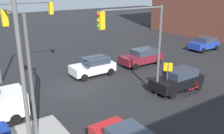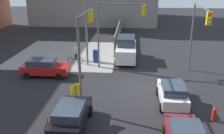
% 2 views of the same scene
% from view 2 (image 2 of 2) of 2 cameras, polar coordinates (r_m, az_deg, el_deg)
% --- Properties ---
extents(ground_plane, '(120.00, 120.00, 0.00)m').
position_cam_2_polar(ground_plane, '(21.35, 7.45, -4.49)').
color(ground_plane, black).
extents(sidewalk_corner, '(12.00, 12.00, 0.01)m').
position_cam_2_polar(sidewalk_corner, '(30.79, -10.22, 3.00)').
color(sidewalk_corner, gray).
rests_on(sidewalk_corner, ground).
extents(construction_fence, '(20.94, 0.12, 2.40)m').
position_cam_2_polar(construction_fence, '(38.73, 1.67, 8.55)').
color(construction_fence, slate).
rests_on(construction_fence, ground).
extents(traffic_signal_nw_corner, '(5.11, 0.36, 6.50)m').
position_cam_2_polar(traffic_signal_nw_corner, '(17.71, -6.33, 6.25)').
color(traffic_signal_nw_corner, '#59595B').
rests_on(traffic_signal_nw_corner, ground).
extents(traffic_signal_se_corner, '(5.13, 0.36, 6.50)m').
position_cam_2_polar(traffic_signal_se_corner, '(23.10, 19.05, 8.46)').
color(traffic_signal_se_corner, '#59595B').
rests_on(traffic_signal_se_corner, ground).
extents(traffic_signal_ne_corner, '(0.36, 4.70, 6.50)m').
position_cam_2_polar(traffic_signal_ne_corner, '(24.37, 0.97, 10.00)').
color(traffic_signal_ne_corner, '#59595B').
rests_on(traffic_signal_ne_corner, ground).
extents(street_lamp_corner, '(0.89, 2.63, 8.00)m').
position_cam_2_polar(street_lamp_corner, '(25.28, -5.15, 10.55)').
color(street_lamp_corner, slate).
rests_on(street_lamp_corner, ground).
extents(warning_sign_two_way, '(0.48, 0.48, 2.40)m').
position_cam_2_polar(warning_sign_two_way, '(16.12, -8.28, -6.47)').
color(warning_sign_two_way, '#4C4C4C').
rests_on(warning_sign_two_way, ground).
extents(mailbox_blue, '(0.56, 0.64, 1.43)m').
position_cam_2_polar(mailbox_blue, '(27.14, -3.60, 2.68)').
color(mailbox_blue, navy).
rests_on(mailbox_blue, ground).
extents(fire_hydrant, '(0.26, 0.26, 0.94)m').
position_cam_2_polar(fire_hydrant, '(17.47, 22.29, -9.94)').
color(fire_hydrant, red).
rests_on(fire_hydrant, ground).
extents(hatchback_red, '(2.02, 4.35, 1.62)m').
position_cam_2_polar(hatchback_red, '(24.00, -15.14, -0.09)').
color(hatchback_red, '#B21919').
rests_on(hatchback_red, ground).
extents(sedan_white, '(3.97, 2.02, 1.62)m').
position_cam_2_polar(sedan_white, '(18.64, 13.65, -5.81)').
color(sedan_white, white).
rests_on(sedan_white, ground).
extents(hatchback_black, '(4.26, 2.02, 1.62)m').
position_cam_2_polar(hatchback_black, '(15.56, -9.29, -10.88)').
color(hatchback_black, black).
rests_on(hatchback_black, ground).
extents(van_white_delivery, '(5.40, 2.32, 2.62)m').
position_cam_2_polar(van_white_delivery, '(27.60, 3.25, 4.10)').
color(van_white_delivery, white).
rests_on(van_white_delivery, ground).
extents(pedestrian_crossing, '(0.36, 0.36, 1.55)m').
position_cam_2_polar(pedestrian_crossing, '(28.14, -8.28, 3.21)').
color(pedestrian_crossing, '#9E937A').
rests_on(pedestrian_crossing, ground).
extents(bicycle_leaning_on_fence, '(0.05, 1.75, 0.97)m').
position_cam_2_polar(bicycle_leaning_on_fence, '(27.11, -8.37, 1.56)').
color(bicycle_leaning_on_fence, black).
rests_on(bicycle_leaning_on_fence, ground).
extents(bicycle_at_crosswalk, '(1.75, 0.05, 0.97)m').
position_cam_2_polar(bicycle_at_crosswalk, '(15.93, -14.10, -12.56)').
color(bicycle_at_crosswalk, black).
rests_on(bicycle_at_crosswalk, ground).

